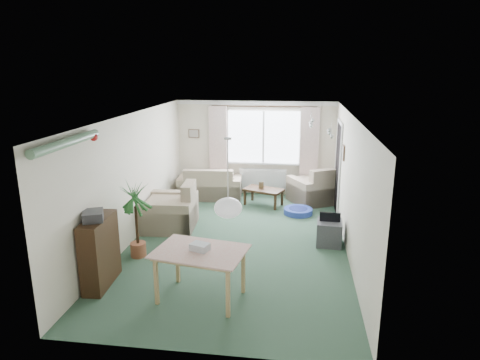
# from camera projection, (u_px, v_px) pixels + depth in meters

# --- Properties ---
(ground) EXTENTS (6.50, 6.50, 0.00)m
(ground) POSITION_uv_depth(u_px,v_px,m) (238.00, 243.00, 8.10)
(ground) COLOR #2E4C39
(window) EXTENTS (1.80, 0.03, 1.30)m
(window) POSITION_uv_depth(u_px,v_px,m) (264.00, 137.00, 10.78)
(window) COLOR white
(curtain_rod) EXTENTS (2.60, 0.03, 0.03)m
(curtain_rod) POSITION_uv_depth(u_px,v_px,m) (264.00, 106.00, 10.50)
(curtain_rod) COLOR black
(curtain_left) EXTENTS (0.45, 0.08, 2.00)m
(curtain_left) POSITION_uv_depth(u_px,v_px,m) (218.00, 146.00, 10.89)
(curtain_left) COLOR beige
(curtain_right) EXTENTS (0.45, 0.08, 2.00)m
(curtain_right) POSITION_uv_depth(u_px,v_px,m) (309.00, 148.00, 10.59)
(curtain_right) COLOR beige
(radiator) EXTENTS (1.20, 0.10, 0.55)m
(radiator) POSITION_uv_depth(u_px,v_px,m) (263.00, 179.00, 11.02)
(radiator) COLOR white
(doorway) EXTENTS (0.03, 0.95, 2.00)m
(doorway) POSITION_uv_depth(u_px,v_px,m) (338.00, 168.00, 9.69)
(doorway) COLOR black
(pendant_lamp) EXTENTS (0.36, 0.36, 0.36)m
(pendant_lamp) POSITION_uv_depth(u_px,v_px,m) (228.00, 208.00, 5.49)
(pendant_lamp) COLOR white
(tinsel_garland) EXTENTS (1.60, 1.60, 0.12)m
(tinsel_garland) POSITION_uv_depth(u_px,v_px,m) (67.00, 143.00, 5.56)
(tinsel_garland) COLOR #196626
(bauble_cluster_a) EXTENTS (0.20, 0.20, 0.20)m
(bauble_cluster_a) POSITION_uv_depth(u_px,v_px,m) (311.00, 121.00, 8.22)
(bauble_cluster_a) COLOR silver
(bauble_cluster_b) EXTENTS (0.20, 0.20, 0.20)m
(bauble_cluster_b) POSITION_uv_depth(u_px,v_px,m) (331.00, 130.00, 7.03)
(bauble_cluster_b) COLOR silver
(wall_picture_back) EXTENTS (0.28, 0.03, 0.22)m
(wall_picture_back) POSITION_uv_depth(u_px,v_px,m) (194.00, 133.00, 11.00)
(wall_picture_back) COLOR brown
(wall_picture_right) EXTENTS (0.03, 0.24, 0.30)m
(wall_picture_right) POSITION_uv_depth(u_px,v_px,m) (344.00, 153.00, 8.59)
(wall_picture_right) COLOR brown
(sofa) EXTENTS (1.64, 0.97, 0.79)m
(sofa) POSITION_uv_depth(u_px,v_px,m) (210.00, 182.00, 10.77)
(sofa) COLOR beige
(sofa) RESTS_ON ground
(armchair_corner) EXTENTS (1.34, 1.32, 0.90)m
(armchair_corner) POSITION_uv_depth(u_px,v_px,m) (313.00, 184.00, 10.40)
(armchair_corner) COLOR #C2AF93
(armchair_corner) RESTS_ON ground
(armchair_left) EXTENTS (1.08, 1.14, 0.96)m
(armchair_left) POSITION_uv_depth(u_px,v_px,m) (169.00, 205.00, 8.74)
(armchair_left) COLOR beige
(armchair_left) RESTS_ON ground
(coffee_table) EXTENTS (1.01, 0.79, 0.40)m
(coffee_table) POSITION_uv_depth(u_px,v_px,m) (263.00, 197.00, 10.23)
(coffee_table) COLOR black
(coffee_table) RESTS_ON ground
(photo_frame) EXTENTS (0.12, 0.04, 0.16)m
(photo_frame) POSITION_uv_depth(u_px,v_px,m) (261.00, 185.00, 10.20)
(photo_frame) COLOR brown
(photo_frame) RESTS_ON coffee_table
(bookshelf) EXTENTS (0.34, 0.89, 1.07)m
(bookshelf) POSITION_uv_depth(u_px,v_px,m) (100.00, 252.00, 6.43)
(bookshelf) COLOR black
(bookshelf) RESTS_ON ground
(hifi_box) EXTENTS (0.40, 0.43, 0.14)m
(hifi_box) POSITION_uv_depth(u_px,v_px,m) (93.00, 216.00, 6.20)
(hifi_box) COLOR #303135
(hifi_box) RESTS_ON bookshelf
(houseplant) EXTENTS (0.66, 0.66, 1.35)m
(houseplant) POSITION_uv_depth(u_px,v_px,m) (136.00, 220.00, 7.36)
(houseplant) COLOR #216121
(houseplant) RESTS_ON ground
(dining_table) EXTENTS (1.27, 0.96, 0.72)m
(dining_table) POSITION_uv_depth(u_px,v_px,m) (201.00, 275.00, 6.08)
(dining_table) COLOR tan
(dining_table) RESTS_ON ground
(gift_box) EXTENTS (0.30, 0.25, 0.12)m
(gift_box) POSITION_uv_depth(u_px,v_px,m) (200.00, 248.00, 5.99)
(gift_box) COLOR silver
(gift_box) RESTS_ON dining_table
(tv_cube) EXTENTS (0.49, 0.53, 0.45)m
(tv_cube) POSITION_uv_depth(u_px,v_px,m) (329.00, 233.00, 7.97)
(tv_cube) COLOR #38373C
(tv_cube) RESTS_ON ground
(pet_bed) EXTENTS (0.71, 0.71, 0.13)m
(pet_bed) POSITION_uv_depth(u_px,v_px,m) (298.00, 211.00, 9.65)
(pet_bed) COLOR #22519C
(pet_bed) RESTS_ON ground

